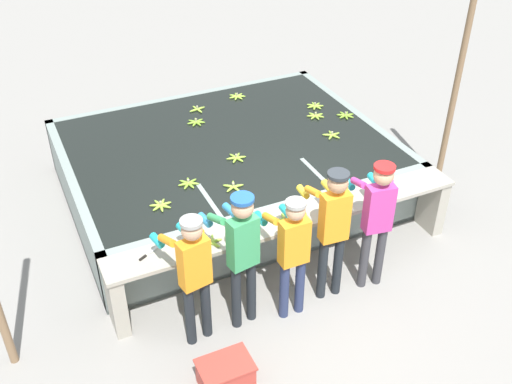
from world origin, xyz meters
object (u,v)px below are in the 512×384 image
at_px(worker_2, 292,247).
at_px(banana_bunch_floating_10, 332,135).
at_px(banana_bunch_floating_9, 345,115).
at_px(support_post_right, 457,84).
at_px(worker_3, 333,222).
at_px(knife_0, 147,254).
at_px(banana_bunch_floating_8, 315,116).
at_px(banana_bunch_ledge_1, 286,220).
at_px(banana_bunch_floating_3, 196,122).
at_px(banana_bunch_floating_1, 315,106).
at_px(banana_bunch_floating_0, 161,205).
at_px(banana_bunch_floating_2, 197,109).
at_px(worker_4, 377,214).
at_px(banana_bunch_floating_5, 237,96).
at_px(banana_bunch_ledge_0, 211,242).
at_px(banana_bunch_floating_7, 233,187).
at_px(worker_0, 193,269).
at_px(banana_bunch_floating_4, 236,158).
at_px(banana_bunch_floating_6, 188,183).
at_px(worker_1, 241,248).
at_px(crate, 226,375).

relative_size(worker_2, banana_bunch_floating_10, 5.72).
distance_m(banana_bunch_floating_9, support_post_right, 1.69).
relative_size(worker_3, knife_0, 5.42).
height_order(banana_bunch_floating_8, banana_bunch_ledge_1, banana_bunch_ledge_1).
distance_m(banana_bunch_floating_3, support_post_right, 3.83).
xyz_separation_m(banana_bunch_floating_1, banana_bunch_floating_9, (0.27, -0.49, 0.00)).
relative_size(banana_bunch_floating_0, banana_bunch_floating_9, 1.00).
xyz_separation_m(banana_bunch_floating_3, banana_bunch_ledge_1, (0.09, -2.77, 0.00)).
distance_m(banana_bunch_floating_0, banana_bunch_floating_2, 2.61).
bearing_deg(banana_bunch_floating_0, banana_bunch_floating_9, 18.21).
bearing_deg(worker_4, worker_2, -178.46).
bearing_deg(banana_bunch_floating_2, banana_bunch_floating_3, -112.87).
distance_m(banana_bunch_floating_2, banana_bunch_floating_5, 0.78).
xyz_separation_m(banana_bunch_floating_1, banana_bunch_floating_8, (-0.16, -0.30, 0.00)).
distance_m(worker_2, banana_bunch_ledge_0, 0.93).
xyz_separation_m(worker_4, banana_bunch_floating_7, (-1.17, 1.44, -0.17)).
xyz_separation_m(banana_bunch_floating_5, banana_bunch_ledge_1, (-0.83, -3.34, 0.00)).
bearing_deg(support_post_right, worker_3, -153.32).
height_order(worker_0, banana_bunch_floating_4, worker_0).
bearing_deg(worker_0, banana_bunch_floating_9, 36.08).
xyz_separation_m(banana_bunch_floating_9, banana_bunch_floating_10, (-0.52, -0.46, 0.00)).
bearing_deg(banana_bunch_floating_2, worker_3, -85.87).
relative_size(banana_bunch_floating_3, banana_bunch_floating_6, 1.00).
bearing_deg(support_post_right, worker_2, -155.97).
bearing_deg(banana_bunch_floating_9, support_post_right, -43.35).
height_order(worker_3, banana_bunch_ledge_1, worker_3).
bearing_deg(banana_bunch_floating_2, banana_bunch_floating_7, -98.89).
xyz_separation_m(worker_2, banana_bunch_floating_2, (0.29, 3.74, -0.08)).
bearing_deg(banana_bunch_floating_2, worker_4, -77.58).
bearing_deg(support_post_right, banana_bunch_floating_8, 141.27).
height_order(banana_bunch_floating_1, support_post_right, support_post_right).
xyz_separation_m(worker_1, support_post_right, (3.96, 1.41, 0.54)).
xyz_separation_m(banana_bunch_floating_0, banana_bunch_floating_6, (0.47, 0.32, 0.00)).
bearing_deg(worker_2, banana_bunch_floating_10, 49.90).
bearing_deg(worker_4, banana_bunch_floating_9, 64.88).
xyz_separation_m(worker_1, worker_2, (0.56, -0.10, -0.11)).
bearing_deg(banana_bunch_floating_9, banana_bunch_ledge_0, -146.41).
bearing_deg(banana_bunch_floating_10, banana_bunch_floating_7, -160.92).
relative_size(worker_0, banana_bunch_floating_1, 5.82).
height_order(worker_3, banana_bunch_floating_4, worker_3).
relative_size(worker_3, banana_bunch_ledge_1, 6.30).
bearing_deg(crate, banana_bunch_floating_10, 44.12).
bearing_deg(banana_bunch_floating_6, banana_bunch_floating_4, 21.73).
bearing_deg(banana_bunch_floating_8, banana_bunch_ledge_1, -127.12).
bearing_deg(banana_bunch_ledge_0, banana_bunch_floating_6, 81.68).
relative_size(worker_2, banana_bunch_floating_0, 5.64).
xyz_separation_m(worker_3, banana_bunch_floating_3, (-0.43, 3.25, -0.19)).
height_order(banana_bunch_floating_0, banana_bunch_floating_2, same).
height_order(banana_bunch_floating_0, banana_bunch_floating_8, same).
bearing_deg(banana_bunch_floating_1, banana_bunch_floating_2, 158.59).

